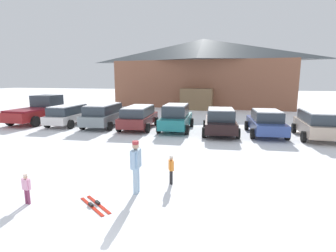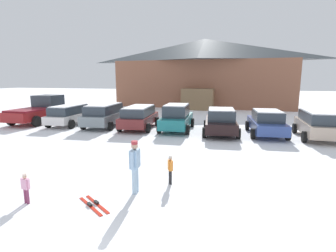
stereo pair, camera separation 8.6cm
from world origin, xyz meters
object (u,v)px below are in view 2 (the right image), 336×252
(parked_maroon_van, at_px, (139,116))
(parked_beige_suv, at_px, (319,124))
(pickup_truck, at_px, (41,110))
(skier_child_in_orange_jacket, at_px, (170,168))
(pair_of_skis, at_px, (94,205))
(skier_adult_in_blue_parka, at_px, (135,164))
(parked_white_suv, at_px, (69,114))
(parked_teal_hatchback, at_px, (177,117))
(skier_child_in_pink_snowsuit, at_px, (26,187))
(ski_lodge, at_px, (204,72))
(parked_black_sedan, at_px, (221,121))
(parked_blue_hatchback, at_px, (267,122))
(parked_grey_wagon, at_px, (105,114))

(parked_maroon_van, xyz_separation_m, parked_beige_suv, (11.46, -0.20, 0.02))
(parked_beige_suv, xyz_separation_m, pickup_truck, (-20.26, 0.78, 0.10))
(skier_child_in_orange_jacket, distance_m, pair_of_skis, 2.74)
(pickup_truck, height_order, skier_adult_in_blue_parka, pickup_truck)
(parked_white_suv, bearing_deg, parked_teal_hatchback, 1.79)
(parked_maroon_van, height_order, pair_of_skis, parked_maroon_van)
(parked_white_suv, distance_m, parked_beige_suv, 17.13)
(parked_teal_hatchback, distance_m, skier_adult_in_blue_parka, 10.28)
(skier_child_in_pink_snowsuit, bearing_deg, parked_maroon_van, 95.37)
(parked_maroon_van, height_order, pickup_truck, pickup_truck)
(parked_teal_hatchback, bearing_deg, ski_lodge, 91.43)
(pickup_truck, bearing_deg, parked_black_sedan, -3.60)
(skier_adult_in_blue_parka, xyz_separation_m, pair_of_skis, (-0.82, -1.11, -0.92))
(parked_white_suv, height_order, pair_of_skis, parked_white_suv)
(ski_lodge, distance_m, parked_blue_hatchback, 18.40)
(pickup_truck, bearing_deg, skier_child_in_orange_jacket, -35.74)
(parked_blue_hatchback, bearing_deg, pair_of_skis, -116.35)
(parked_white_suv, xyz_separation_m, parked_blue_hatchback, (14.24, 0.19, -0.03))
(parked_teal_hatchback, distance_m, pair_of_skis, 11.37)
(pair_of_skis, bearing_deg, pickup_truck, 135.02)
(parked_grey_wagon, relative_size, pickup_truck, 0.81)
(ski_lodge, distance_m, skier_child_in_orange_jacket, 26.50)
(parked_teal_hatchback, bearing_deg, parked_white_suv, -178.21)
(parked_grey_wagon, bearing_deg, parked_beige_suv, -0.87)
(parked_black_sedan, relative_size, skier_adult_in_blue_parka, 2.83)
(parked_grey_wagon, bearing_deg, skier_child_in_orange_jacket, -50.86)
(ski_lodge, xyz_separation_m, parked_white_suv, (-7.97, -17.14, -3.45))
(ski_lodge, relative_size, skier_child_in_pink_snowsuit, 24.90)
(skier_child_in_orange_jacket, relative_size, pair_of_skis, 0.76)
(parked_white_suv, bearing_deg, parked_blue_hatchback, 0.76)
(parked_maroon_van, distance_m, parked_teal_hatchback, 2.74)
(parked_maroon_van, bearing_deg, parked_beige_suv, -1.00)
(parked_beige_suv, relative_size, skier_child_in_orange_jacket, 4.34)
(parked_blue_hatchback, xyz_separation_m, parked_beige_suv, (2.89, -0.24, 0.08))
(parked_beige_suv, height_order, skier_child_in_pink_snowsuit, parked_beige_suv)
(parked_teal_hatchback, relative_size, parked_black_sedan, 0.99)
(parked_blue_hatchback, xyz_separation_m, skier_child_in_pink_snowsuit, (-7.49, -11.64, -0.31))
(parked_grey_wagon, relative_size, pair_of_skis, 3.60)
(parked_white_suv, bearing_deg, ski_lodge, 65.04)
(parked_maroon_van, relative_size, parked_beige_suv, 1.10)
(parked_maroon_van, xyz_separation_m, skier_adult_in_blue_parka, (3.83, -10.11, 0.07))
(ski_lodge, relative_size, parked_maroon_van, 4.71)
(skier_child_in_orange_jacket, bearing_deg, parked_grey_wagon, 129.14)
(parked_white_suv, distance_m, skier_child_in_orange_jacket, 13.73)
(ski_lodge, relative_size, skier_child_in_orange_jacket, 22.46)
(parked_white_suv, relative_size, parked_blue_hatchback, 0.93)
(parked_white_suv, relative_size, skier_child_in_pink_snowsuit, 4.84)
(skier_child_in_pink_snowsuit, bearing_deg, skier_adult_in_blue_parka, 28.77)
(parked_maroon_van, distance_m, parked_beige_suv, 11.47)
(parked_white_suv, height_order, pickup_truck, pickup_truck)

